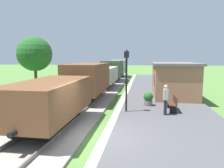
# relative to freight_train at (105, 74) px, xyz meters

# --- Properties ---
(ground_plane) EXTENTS (160.00, 160.00, 0.00)m
(ground_plane) POSITION_rel_freight_train_xyz_m (2.40, -14.77, -1.58)
(ground_plane) COLOR #517A38
(platform_slab) EXTENTS (6.00, 60.00, 0.25)m
(platform_slab) POSITION_rel_freight_train_xyz_m (5.60, -14.77, -1.46)
(platform_slab) COLOR #4C4C4F
(platform_slab) RESTS_ON ground
(platform_edge_stripe) EXTENTS (0.36, 60.00, 0.01)m
(platform_edge_stripe) POSITION_rel_freight_train_xyz_m (2.80, -14.77, -1.33)
(platform_edge_stripe) COLOR silver
(platform_edge_stripe) RESTS_ON platform_slab
(track_ballast) EXTENTS (3.80, 60.00, 0.12)m
(track_ballast) POSITION_rel_freight_train_xyz_m (-0.00, -14.77, -1.52)
(track_ballast) COLOR #9E9389
(track_ballast) RESTS_ON ground
(rail_near) EXTENTS (0.07, 60.00, 0.14)m
(rail_near) POSITION_rel_freight_train_xyz_m (0.72, -14.77, -1.39)
(rail_near) COLOR slate
(rail_near) RESTS_ON track_ballast
(rail_far) EXTENTS (0.07, 60.00, 0.14)m
(rail_far) POSITION_rel_freight_train_xyz_m (-0.72, -14.77, -1.39)
(rail_far) COLOR slate
(rail_far) RESTS_ON track_ballast
(freight_train) EXTENTS (2.50, 32.60, 2.72)m
(freight_train) POSITION_rel_freight_train_xyz_m (0.00, 0.00, 0.00)
(freight_train) COLOR brown
(freight_train) RESTS_ON rail_near
(station_hut) EXTENTS (3.50, 5.80, 2.78)m
(station_hut) POSITION_rel_freight_train_xyz_m (6.80, -5.29, 0.07)
(station_hut) COLOR #9E6B4C
(station_hut) RESTS_ON platform_slab
(bench_near_hut) EXTENTS (0.42, 1.50, 0.91)m
(bench_near_hut) POSITION_rel_freight_train_xyz_m (6.12, -10.24, -0.86)
(bench_near_hut) COLOR #422819
(bench_near_hut) RESTS_ON platform_slab
(person_waiting) EXTENTS (0.26, 0.39, 1.71)m
(person_waiting) POSITION_rel_freight_train_xyz_m (5.57, -11.19, -0.40)
(person_waiting) COLOR black
(person_waiting) RESTS_ON platform_slab
(potted_planter) EXTENTS (0.64, 0.64, 0.92)m
(potted_planter) POSITION_rel_freight_train_xyz_m (4.68, -9.06, -0.86)
(potted_planter) COLOR slate
(potted_planter) RESTS_ON platform_slab
(lamp_post_near) EXTENTS (0.28, 0.28, 3.70)m
(lamp_post_near) POSITION_rel_freight_train_xyz_m (3.33, -10.83, 1.22)
(lamp_post_near) COLOR black
(lamp_post_near) RESTS_ON platform_slab
(tree_trackside_far) EXTENTS (3.36, 3.36, 5.47)m
(tree_trackside_far) POSITION_rel_freight_train_xyz_m (-6.20, -4.00, 2.20)
(tree_trackside_far) COLOR #4C3823
(tree_trackside_far) RESTS_ON ground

